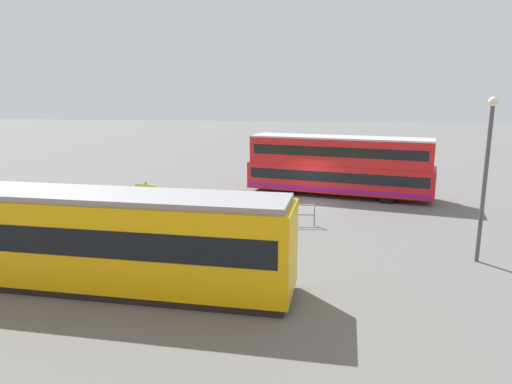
# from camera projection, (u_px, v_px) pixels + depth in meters

# --- Properties ---
(ground_plane) EXTENTS (160.00, 160.00, 0.00)m
(ground_plane) POSITION_uv_depth(u_px,v_px,m) (303.00, 203.00, 28.02)
(ground_plane) COLOR slate
(double_decker_bus) EXTENTS (11.95, 5.21, 3.81)m
(double_decker_bus) POSITION_uv_depth(u_px,v_px,m) (339.00, 166.00, 29.78)
(double_decker_bus) COLOR red
(double_decker_bus) RESTS_ON ground
(tram_yellow) EXTENTS (15.90, 3.53, 3.32)m
(tram_yellow) POSITION_uv_depth(u_px,v_px,m) (65.00, 236.00, 15.99)
(tram_yellow) COLOR #E5B70C
(tram_yellow) RESTS_ON ground
(pedestrian_near_railing) EXTENTS (0.38, 0.38, 1.58)m
(pedestrian_near_railing) POSITION_uv_depth(u_px,v_px,m) (243.00, 216.00, 21.69)
(pedestrian_near_railing) COLOR #33384C
(pedestrian_near_railing) RESTS_ON ground
(pedestrian_railing) EXTENTS (8.61, 0.36, 1.08)m
(pedestrian_railing) POSITION_uv_depth(u_px,v_px,m) (230.00, 209.00, 23.63)
(pedestrian_railing) COLOR gray
(pedestrian_railing) RESTS_ON ground
(info_sign) EXTENTS (1.16, 0.39, 2.24)m
(info_sign) POSITION_uv_depth(u_px,v_px,m) (146.00, 195.00, 23.00)
(info_sign) COLOR slate
(info_sign) RESTS_ON ground
(street_lamp) EXTENTS (0.36, 0.36, 6.40)m
(street_lamp) POSITION_uv_depth(u_px,v_px,m) (486.00, 167.00, 17.67)
(street_lamp) COLOR #4C4C51
(street_lamp) RESTS_ON ground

